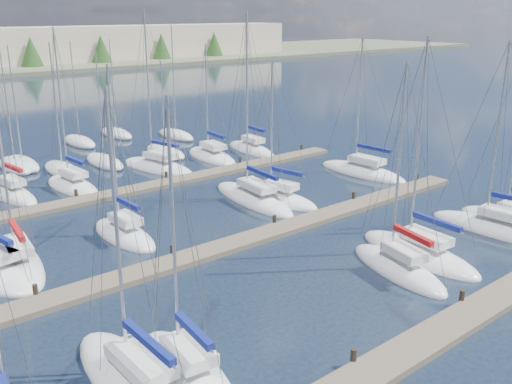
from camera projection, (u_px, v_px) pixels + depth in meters
ground at (10, 133)px, 67.74m from camera, size 400.00×400.00×0.00m
dock_near at (429, 339)px, 25.08m from camera, size 44.00×1.93×1.10m
dock_mid at (235, 243)px, 35.37m from camera, size 44.00×1.93×1.10m
dock_far at (129, 191)px, 45.66m from camera, size 44.00×1.93×1.10m
sailboat_d at (398, 269)px, 31.84m from camera, size 3.89×7.69×12.26m
sailboat_b at (137, 382)px, 22.15m from camera, size 2.78×8.93×12.29m
sailboat_l at (277, 199)px, 43.63m from camera, size 3.70×7.59×11.28m
sailboat_r at (251, 149)px, 59.15m from camera, size 2.95×7.89×12.79m
sailboat_n at (11, 194)px, 44.76m from camera, size 3.12×7.64×13.53m
sailboat_c at (186, 372)px, 22.73m from camera, size 3.40×7.22×11.87m
sailboat_e at (419, 253)px, 33.83m from camera, size 3.34×8.60×13.39m
sailboat_m at (362, 172)px, 51.03m from camera, size 3.25×9.20×12.58m
sailboat_i at (18, 262)px, 32.62m from camera, size 3.43×8.60×13.70m
sailboat_p at (158, 167)px, 52.54m from camera, size 4.61×9.27×14.86m
sailboat_f at (497, 229)px, 37.57m from camera, size 3.18×9.26×12.97m
sailboat_q at (212, 156)px, 56.36m from camera, size 3.65×8.25×11.68m
sailboat_j at (124, 235)px, 36.67m from camera, size 2.50×6.80×11.67m
sailboat_k at (253, 199)px, 43.70m from camera, size 3.66×10.01×14.66m
sailboat_o at (73, 186)px, 46.84m from camera, size 3.12×7.31×13.52m
distant_boats at (17, 164)px, 53.08m from camera, size 36.93×20.75×13.30m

